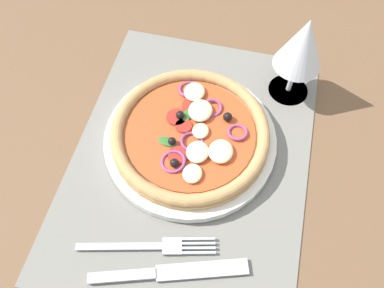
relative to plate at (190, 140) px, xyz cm
name	(u,v)px	position (x,y,z in cm)	size (l,w,h in cm)	color
ground_plane	(191,162)	(2.38, 0.68, -2.34)	(190.00, 140.00, 2.40)	brown
placemat	(191,157)	(2.38, 0.68, -0.94)	(45.50, 33.92, 0.40)	slate
plate	(190,140)	(0.00, 0.00, 0.00)	(25.28, 25.28, 1.48)	silver
pizza	(191,133)	(-0.03, 0.07, 1.84)	(22.94, 22.94, 2.65)	tan
fork	(154,246)	(16.41, -0.85, -0.52)	(5.80, 17.83, 0.44)	#B2B5BA
knife	(170,272)	(19.08, 2.08, -0.48)	(7.71, 19.54, 0.62)	#B2B5BA
wine_glass	(302,46)	(-13.44, 13.10, 8.97)	(7.20, 7.20, 14.90)	silver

